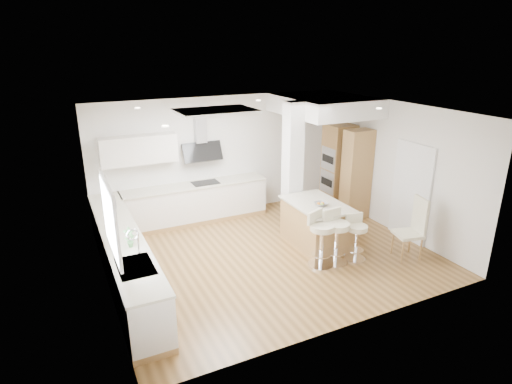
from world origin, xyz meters
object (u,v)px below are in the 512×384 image
bar_stool_b (336,234)px  dining_chair (414,226)px  peninsula (316,223)px  bar_stool_c (356,235)px  bar_stool_a (321,236)px

bar_stool_b → dining_chair: dining_chair is taller
peninsula → bar_stool_c: bearing=-70.3°
peninsula → bar_stool_b: 0.88m
bar_stool_a → dining_chair: (1.77, -0.49, 0.05)m
bar_stool_c → peninsula: bearing=118.3°
bar_stool_b → bar_stool_a: bearing=167.3°
dining_chair → peninsula: bearing=149.3°
bar_stool_c → dining_chair: bearing=-12.3°
bar_stool_a → dining_chair: size_ratio=0.87×
bar_stool_c → dining_chair: 1.12m
bar_stool_b → bar_stool_c: bearing=-10.6°
bar_stool_a → bar_stool_c: size_ratio=1.18×
bar_stool_c → bar_stool_a: bearing=-177.3°
peninsula → dining_chair: dining_chair is taller
bar_stool_a → bar_stool_b: 0.31m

